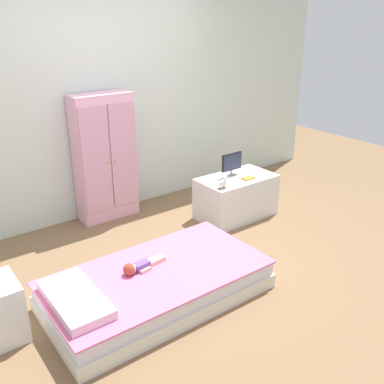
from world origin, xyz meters
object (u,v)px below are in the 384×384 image
(bed, at_px, (157,285))
(tv_monitor, at_px, (232,163))
(tv_stand, at_px, (236,197))
(book_orange, at_px, (248,178))
(doll, at_px, (137,267))
(rocking_horse_toy, at_px, (223,183))
(wardrobe, at_px, (105,158))

(bed, xyz_separation_m, tv_monitor, (1.53, 0.85, 0.49))
(tv_stand, relative_size, book_orange, 6.06)
(doll, relative_size, tv_monitor, 1.47)
(bed, distance_m, rocking_horse_toy, 1.40)
(doll, xyz_separation_m, tv_stand, (1.65, 0.67, -0.05))
(bed, relative_size, doll, 4.44)
(doll, relative_size, tv_stand, 0.46)
(tv_stand, bearing_deg, book_orange, -59.71)
(wardrobe, relative_size, tv_stand, 1.60)
(tv_monitor, height_order, rocking_horse_toy, tv_monitor)
(bed, bearing_deg, book_orange, 22.29)
(tv_monitor, bearing_deg, tv_stand, -85.88)
(tv_monitor, bearing_deg, bed, -150.93)
(bed, height_order, wardrobe, wardrobe)
(bed, relative_size, book_orange, 12.28)
(tv_stand, xyz_separation_m, rocking_horse_toy, (-0.34, -0.16, 0.29))
(wardrobe, relative_size, rocking_horse_toy, 10.89)
(bed, relative_size, wardrobe, 1.26)
(wardrobe, height_order, tv_monitor, wardrobe)
(tv_monitor, bearing_deg, wardrobe, 146.04)
(tv_stand, bearing_deg, rocking_horse_toy, -154.36)
(tv_stand, bearing_deg, bed, -153.47)
(tv_stand, relative_size, tv_monitor, 3.23)
(rocking_horse_toy, bearing_deg, tv_monitor, 36.54)
(tv_stand, xyz_separation_m, tv_monitor, (-0.01, 0.08, 0.38))
(tv_stand, height_order, tv_monitor, tv_monitor)
(doll, distance_m, book_orange, 1.82)
(book_orange, bearing_deg, rocking_horse_toy, -172.70)
(doll, distance_m, tv_stand, 1.78)
(doll, relative_size, rocking_horse_toy, 3.10)
(bed, distance_m, tv_monitor, 1.81)
(rocking_horse_toy, height_order, book_orange, rocking_horse_toy)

